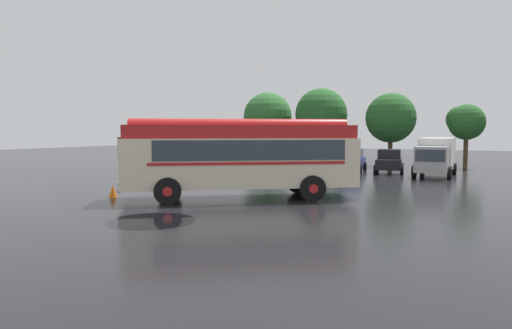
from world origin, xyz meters
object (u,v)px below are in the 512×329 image
car_mid_right (389,161)px  vintage_bus (240,155)px  box_van (436,155)px  car_mid_left (351,160)px  car_near_left (316,159)px  traffic_cone (113,191)px

car_mid_right → vintage_bus: bearing=-102.4°
car_mid_right → box_van: 3.33m
vintage_bus → car_mid_left: 15.35m
car_near_left → box_van: 8.81m
vintage_bus → car_mid_right: size_ratio=2.19×
car_mid_left → traffic_cone: 18.53m
box_van → traffic_cone: bearing=-125.1°
car_near_left → car_mid_left: size_ratio=0.99×
vintage_bus → car_near_left: vintage_bus is taller
car_near_left → traffic_cone: 18.38m
car_mid_left → car_mid_right: 2.70m
box_van → car_mid_left: bearing=175.7°
car_mid_left → car_mid_right: size_ratio=0.99×
car_mid_right → traffic_cone: 19.95m
vintage_bus → car_near_left: 16.07m
car_near_left → box_van: box_van is taller
vintage_bus → box_van: vintage_bus is taller
vintage_bus → box_van: 16.28m
box_van → traffic_cone: 20.86m
vintage_bus → car_mid_right: (3.47, 15.71, -1.05)m
car_near_left → car_mid_right: size_ratio=0.98×
vintage_bus → car_mid_right: 16.12m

